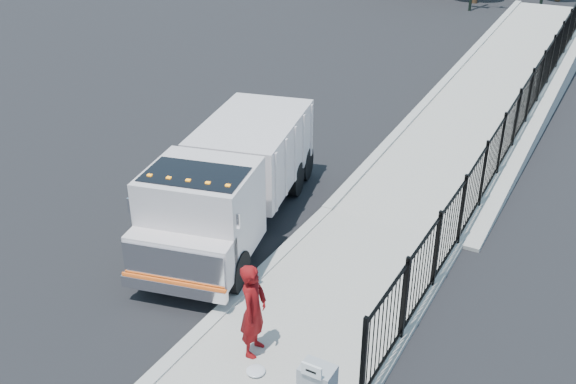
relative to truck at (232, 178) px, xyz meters
The scene contains 9 objects.
ground 3.12m from the truck, 49.95° to the right, with size 120.00×120.00×0.00m, color black.
sidewalk 5.71m from the truck, 48.02° to the right, with size 3.55×12.00×0.12m, color #9E998E.
curb 4.69m from the truck, 66.62° to the right, with size 0.30×12.00×0.16m, color #ADAAA3.
ramp 14.49m from the truck, 74.29° to the left, with size 3.95×24.00×1.70m, color #9E998E.
iron_fence 11.24m from the truck, 61.66° to the left, with size 0.10×28.00×1.80m, color black.
truck is the anchor object (origin of this frame).
worker 4.93m from the truck, 51.95° to the right, with size 0.70×0.46×1.92m, color maroon.
arrow_sign 7.09m from the truck, 46.53° to the right, with size 0.35×0.04×0.22m, color white.
debris 5.66m from the truck, 52.43° to the right, with size 0.36×0.36×0.09m, color silver.
Camera 1 is at (6.42, -9.76, 8.44)m, focal length 40.00 mm.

